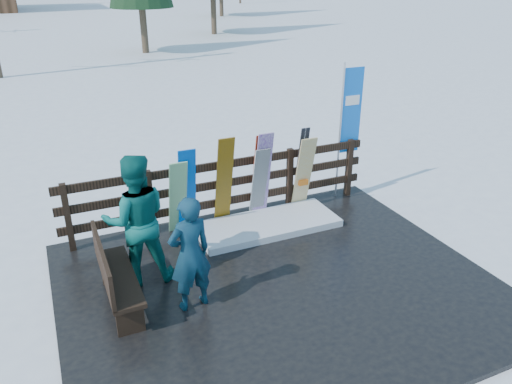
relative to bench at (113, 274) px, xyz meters
name	(u,v)px	position (x,y,z in m)	size (l,w,h in m)	color
ground	(279,289)	(2.21, -0.41, -0.60)	(700.00, 700.00, 0.00)	white
deck	(279,286)	(2.21, -0.41, -0.56)	(6.00, 5.00, 0.08)	black
fence	(224,186)	(2.21, 1.79, 0.14)	(5.60, 0.10, 1.15)	black
snow_patch	(267,225)	(2.77, 1.19, -0.46)	(2.47, 1.00, 0.12)	white
bench	(113,274)	(0.00, 0.00, 0.00)	(0.41, 1.50, 0.97)	black
snowboard_0	(187,192)	(1.49, 1.57, 0.25)	(0.29, 0.03, 1.55)	blue
snowboard_1	(178,198)	(1.32, 1.57, 0.17)	(0.29, 0.03, 1.41)	white
snowboard_2	(224,182)	(2.14, 1.57, 0.31)	(0.28, 0.03, 1.69)	orange
snowboard_3	(262,176)	(2.85, 1.57, 0.30)	(0.28, 0.03, 1.66)	silver
snowboard_4	(259,183)	(2.79, 1.57, 0.17)	(0.27, 0.03, 1.40)	black
snowboard_5	(304,174)	(3.68, 1.57, 0.21)	(0.31, 0.03, 1.47)	silver
ski_pair_a	(257,176)	(2.78, 1.64, 0.28)	(0.17, 0.32, 1.59)	#B13015
ski_pair_b	(300,168)	(3.64, 1.64, 0.29)	(0.17, 0.29, 1.61)	black
rental_flag	(349,116)	(4.74, 1.84, 1.09)	(0.45, 0.04, 2.60)	silver
person_front	(190,254)	(0.94, -0.37, 0.28)	(0.58, 0.38, 1.60)	#114757
person_back	(136,220)	(0.45, 0.53, 0.44)	(0.93, 0.73, 1.92)	#0C5D57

